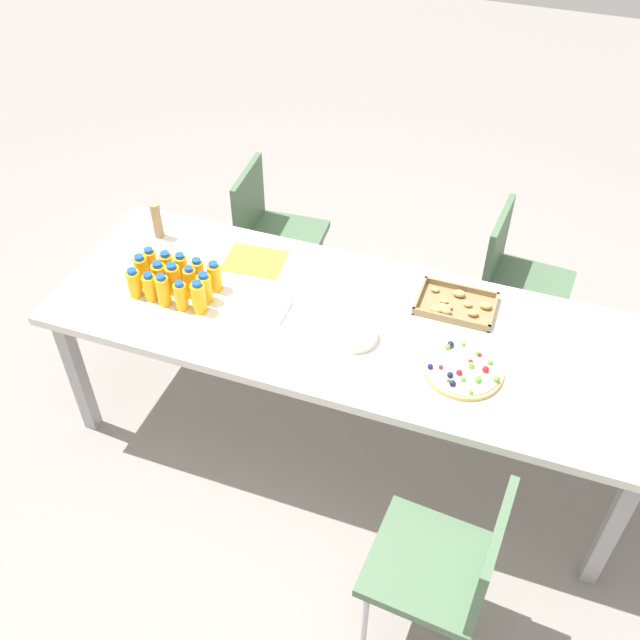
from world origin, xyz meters
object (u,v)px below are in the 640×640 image
at_px(juice_bottle_1, 150,287).
at_px(juice_bottle_6, 159,276).
at_px(chair_far_right, 516,276).
at_px(chair_near_right, 450,565).
at_px(juice_bottle_2, 163,291).
at_px(snack_tray, 456,305).
at_px(plate_stack, 355,335).
at_px(chair_far_left, 271,229).
at_px(juice_bottle_4, 199,297).
at_px(juice_bottle_0, 134,283).
at_px(juice_bottle_13, 198,274).
at_px(juice_bottle_5, 142,270).
at_px(party_table, 347,330).
at_px(juice_bottle_9, 205,288).
at_px(napkin_stack, 270,308).
at_px(juice_bottle_8, 191,282).
at_px(juice_bottle_14, 215,277).
at_px(fruit_pizza, 463,369).
at_px(juice_bottle_7, 174,279).
at_px(juice_bottle_3, 181,296).
at_px(juice_bottle_10, 151,262).
at_px(juice_bottle_11, 167,266).
at_px(paper_folder, 255,261).
at_px(juice_bottle_12, 182,269).
at_px(cardboard_tube, 157,221).

distance_m(juice_bottle_1, juice_bottle_6, 0.07).
xyz_separation_m(chair_far_right, juice_bottle_6, (-1.41, -0.90, 0.31)).
bearing_deg(chair_near_right, juice_bottle_2, 70.17).
relative_size(snack_tray, plate_stack, 1.82).
relative_size(chair_far_left, juice_bottle_4, 5.54).
height_order(juice_bottle_0, juice_bottle_13, juice_bottle_13).
bearing_deg(juice_bottle_5, chair_far_left, 75.73).
height_order(party_table, juice_bottle_9, juice_bottle_9).
distance_m(chair_far_left, plate_stack, 1.18).
relative_size(snack_tray, napkin_stack, 2.14).
xyz_separation_m(juice_bottle_6, juice_bottle_8, (0.15, 0.00, 0.01)).
bearing_deg(juice_bottle_4, juice_bottle_14, 90.28).
height_order(chair_far_right, juice_bottle_8, juice_bottle_8).
height_order(juice_bottle_8, fruit_pizza, juice_bottle_8).
height_order(party_table, juice_bottle_0, juice_bottle_0).
height_order(juice_bottle_7, napkin_stack, juice_bottle_7).
relative_size(juice_bottle_7, juice_bottle_14, 1.05).
bearing_deg(juice_bottle_8, juice_bottle_3, -91.64).
xyz_separation_m(juice_bottle_7, juice_bottle_13, (0.08, 0.07, -0.00)).
height_order(fruit_pizza, napkin_stack, fruit_pizza).
xyz_separation_m(juice_bottle_7, juice_bottle_10, (-0.15, 0.08, -0.01)).
height_order(juice_bottle_3, juice_bottle_11, juice_bottle_3).
relative_size(juice_bottle_7, juice_bottle_13, 1.02).
distance_m(juice_bottle_13, paper_folder, 0.29).
bearing_deg(juice_bottle_8, juice_bottle_1, -153.73).
bearing_deg(juice_bottle_6, juice_bottle_5, 177.30).
relative_size(juice_bottle_8, juice_bottle_11, 1.12).
relative_size(chair_far_left, juice_bottle_14, 5.99).
bearing_deg(juice_bottle_12, plate_stack, -6.10).
relative_size(juice_bottle_3, juice_bottle_7, 0.93).
bearing_deg(juice_bottle_13, juice_bottle_9, -47.54).
xyz_separation_m(chair_far_right, juice_bottle_5, (-1.49, -0.90, 0.31)).
distance_m(chair_near_right, juice_bottle_3, 1.46).
bearing_deg(juice_bottle_12, juice_bottle_5, -156.02).
distance_m(juice_bottle_8, juice_bottle_14, 0.10).
distance_m(chair_near_right, juice_bottle_1, 1.59).
relative_size(juice_bottle_7, cardboard_tube, 0.84).
height_order(juice_bottle_11, snack_tray, juice_bottle_11).
height_order(juice_bottle_9, juice_bottle_11, juice_bottle_9).
bearing_deg(juice_bottle_3, juice_bottle_2, -179.70).
bearing_deg(juice_bottle_5, juice_bottle_14, 13.17).
bearing_deg(juice_bottle_4, fruit_pizza, 1.31).
height_order(juice_bottle_13, napkin_stack, juice_bottle_13).
relative_size(chair_near_right, snack_tray, 2.59).
distance_m(chair_near_right, juice_bottle_14, 1.47).
height_order(juice_bottle_2, juice_bottle_9, juice_bottle_2).
height_order(chair_far_right, juice_bottle_13, juice_bottle_13).
bearing_deg(juice_bottle_9, chair_far_left, 95.39).
relative_size(juice_bottle_0, cardboard_tube, 0.78).
distance_m(juice_bottle_0, juice_bottle_12, 0.21).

